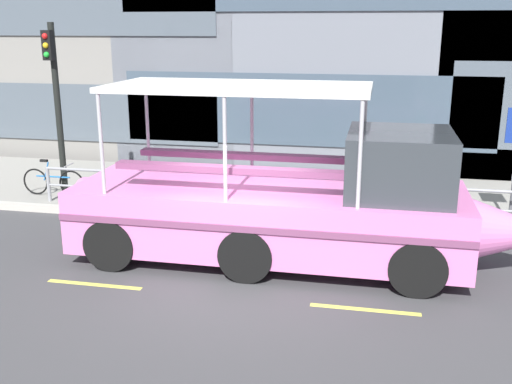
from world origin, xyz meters
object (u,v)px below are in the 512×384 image
Objects in this scene: leaned_bicycle at (53,182)px; pedestrian_near_bow at (437,173)px; traffic_light_pole at (55,94)px; duck_tour_boat at (297,206)px.

leaned_bicycle is 1.16× the size of pedestrian_near_bow.
traffic_light_pole is 7.37m from duck_tour_boat.
pedestrian_near_bow is (9.69, 0.78, 0.53)m from leaned_bicycle.
pedestrian_near_bow is at bearing 4.00° from traffic_light_pole.
pedestrian_near_bow is at bearing 50.45° from duck_tour_boat.
pedestrian_near_bow is at bearing 4.61° from leaned_bicycle.
leaned_bicycle is (-0.22, -0.12, -2.28)m from traffic_light_pole.
traffic_light_pole reaches higher than duck_tour_boat.
leaned_bicycle is at bearing 158.14° from duck_tour_boat.
traffic_light_pole is 0.47× the size of duck_tour_boat.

